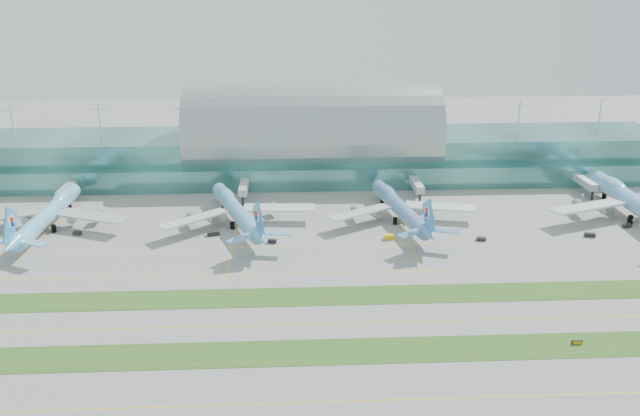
{
  "coord_description": "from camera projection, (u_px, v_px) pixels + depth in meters",
  "views": [
    {
      "loc": [
        -10.63,
        -163.56,
        87.08
      ],
      "look_at": [
        0.0,
        55.0,
        9.0
      ],
      "focal_mm": 35.0,
      "sensor_mm": 36.0,
      "label": 1
    }
  ],
  "objects": [
    {
      "name": "taxiline_a",
      "position": [
        342.0,
        401.0,
        138.46
      ],
      "size": [
        420.0,
        0.35,
        0.01
      ],
      "primitive_type": "cube",
      "color": "yellow",
      "rests_on": "ground"
    },
    {
      "name": "airliner_d",
      "position": [
        635.0,
        202.0,
        244.57
      ],
      "size": [
        72.39,
        82.15,
        22.62
      ],
      "rotation": [
        0.0,
        0.0,
        -0.04
      ],
      "color": "#71B6F8",
      "rests_on": "ground"
    },
    {
      "name": "gse_b",
      "position": [
        77.0,
        233.0,
        230.93
      ],
      "size": [
        3.32,
        2.27,
        1.33
      ],
      "primitive_type": "cube",
      "rotation": [
        0.0,
        0.0,
        -0.28
      ],
      "color": "black",
      "rests_on": "ground"
    },
    {
      "name": "airliner_b",
      "position": [
        236.0,
        210.0,
        239.53
      ],
      "size": [
        58.48,
        68.01,
        19.33
      ],
      "rotation": [
        0.0,
        0.0,
        0.33
      ],
      "color": "#61AED6",
      "rests_on": "ground"
    },
    {
      "name": "taxiline_d",
      "position": [
        322.0,
        246.0,
        221.24
      ],
      "size": [
        420.0,
        0.35,
        0.01
      ],
      "primitive_type": "cube",
      "color": "yellow",
      "rests_on": "ground"
    },
    {
      "name": "taxiline_c",
      "position": [
        326.0,
        273.0,
        200.55
      ],
      "size": [
        420.0,
        0.35,
        0.01
      ],
      "primitive_type": "cube",
      "color": "yellow",
      "rests_on": "ground"
    },
    {
      "name": "taxiline_b",
      "position": [
        332.0,
        323.0,
        170.44
      ],
      "size": [
        420.0,
        0.35,
        0.01
      ],
      "primitive_type": "cube",
      "color": "yellow",
      "rests_on": "ground"
    },
    {
      "name": "ground",
      "position": [
        329.0,
        299.0,
        183.62
      ],
      "size": [
        700.0,
        700.0,
        0.0
      ],
      "primitive_type": "plane",
      "color": "gray",
      "rests_on": "ground"
    },
    {
      "name": "gse_d",
      "position": [
        272.0,
        241.0,
        223.79
      ],
      "size": [
        3.34,
        1.95,
        1.36
      ],
      "primitive_type": "cube",
      "rotation": [
        0.0,
        0.0,
        -0.12
      ],
      "color": "black",
      "rests_on": "ground"
    },
    {
      "name": "terminal",
      "position": [
        313.0,
        146.0,
        299.99
      ],
      "size": [
        340.0,
        69.1,
        36.0
      ],
      "color": "#3D7A75",
      "rests_on": "ground"
    },
    {
      "name": "taxiway_sign_east",
      "position": [
        577.0,
        342.0,
        160.29
      ],
      "size": [
        2.81,
        0.4,
        1.18
      ],
      "rotation": [
        0.0,
        0.0,
        -0.02
      ],
      "color": "black",
      "rests_on": "ground"
    },
    {
      "name": "grass_strip_near",
      "position": [
        336.0,
        352.0,
        157.26
      ],
      "size": [
        420.0,
        12.0,
        0.08
      ],
      "primitive_type": "cube",
      "color": "#2D591E",
      "rests_on": "ground"
    },
    {
      "name": "gse_g",
      "position": [
        590.0,
        235.0,
        229.34
      ],
      "size": [
        4.01,
        2.68,
        1.55
      ],
      "primitive_type": "cube",
      "rotation": [
        0.0,
        0.0,
        -0.23
      ],
      "color": "black",
      "rests_on": "ground"
    },
    {
      "name": "gse_c",
      "position": [
        213.0,
        233.0,
        230.66
      ],
      "size": [
        4.74,
        3.1,
        1.5
      ],
      "primitive_type": "cube",
      "rotation": [
        0.0,
        0.0,
        0.22
      ],
      "color": "black",
      "rests_on": "ground"
    },
    {
      "name": "gse_e",
      "position": [
        389.0,
        237.0,
        227.02
      ],
      "size": [
        3.84,
        2.63,
        1.64
      ],
      "primitive_type": "cube",
      "rotation": [
        0.0,
        0.0,
        0.16
      ],
      "color": "#E7AF0D",
      "rests_on": "ground"
    },
    {
      "name": "grass_strip_far",
      "position": [
        329.0,
        296.0,
        185.48
      ],
      "size": [
        420.0,
        12.0,
        0.08
      ],
      "primitive_type": "cube",
      "color": "#2D591E",
      "rests_on": "ground"
    },
    {
      "name": "gse_h",
      "position": [
        627.0,
        226.0,
        238.02
      ],
      "size": [
        3.68,
        2.67,
        1.5
      ],
      "primitive_type": "cube",
      "rotation": [
        0.0,
        0.0,
        0.34
      ],
      "color": "black",
      "rests_on": "ground"
    },
    {
      "name": "gse_f",
      "position": [
        481.0,
        239.0,
        225.77
      ],
      "size": [
        3.47,
        2.24,
        1.29
      ],
      "primitive_type": "cube",
      "rotation": [
        0.0,
        0.0,
        -0.16
      ],
      "color": "black",
      "rests_on": "ground"
    },
    {
      "name": "airliner_c",
      "position": [
        399.0,
        206.0,
        243.85
      ],
      "size": [
        59.96,
        68.73,
        18.97
      ],
      "rotation": [
        0.0,
        0.0,
        0.16
      ],
      "color": "#598CC5",
      "rests_on": "ground"
    },
    {
      "name": "airliner_a",
      "position": [
        48.0,
        213.0,
        235.7
      ],
      "size": [
        63.13,
        71.51,
        19.71
      ],
      "rotation": [
        0.0,
        0.0,
        -0.0
      ],
      "color": "#70C4F7",
      "rests_on": "ground"
    }
  ]
}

